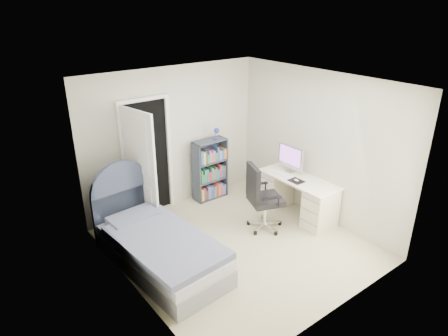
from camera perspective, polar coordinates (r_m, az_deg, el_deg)
room_shell at (r=5.68m, az=2.12°, el=-0.40°), size 3.50×3.70×2.60m
door at (r=6.58m, az=-11.58°, el=0.45°), size 0.92×0.82×2.06m
bed at (r=5.80m, az=-9.45°, el=-10.98°), size 1.15×2.18×1.30m
nightstand at (r=6.62m, az=-15.30°, el=-6.02°), size 0.40×0.40×0.59m
floor_lamp at (r=6.85m, az=-12.69°, el=-3.11°), size 0.19×0.19×1.36m
bookcase at (r=7.45m, az=-1.95°, el=-0.50°), size 0.64×0.28×1.36m
desk at (r=7.02m, az=10.40°, el=-3.77°), size 0.58×1.44×1.18m
office_chair at (r=6.41m, az=5.26°, el=-3.81°), size 0.65×0.65×1.13m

